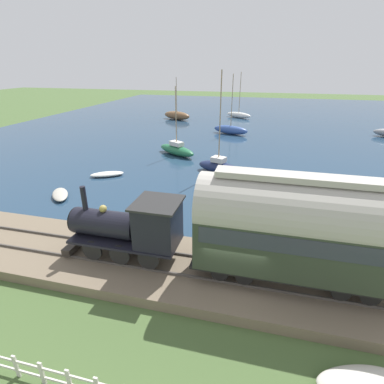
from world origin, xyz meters
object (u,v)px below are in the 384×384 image
(sailboat_navy, at_px, (218,166))
(rowboat_mid_harbor, at_px, (60,194))
(sailboat_brown, at_px, (177,115))
(rowboat_far_out, at_px, (107,174))
(sailboat_white, at_px, (239,115))
(sailboat_blue, at_px, (231,130))
(steam_locomotive, at_px, (132,226))
(beached_dinghy, at_px, (361,382))
(passenger_coach, at_px, (297,227))
(sailboat_green, at_px, (177,149))

(sailboat_navy, height_order, rowboat_mid_harbor, sailboat_navy)
(sailboat_brown, bearing_deg, rowboat_far_out, -153.40)
(sailboat_white, bearing_deg, rowboat_far_out, -164.98)
(sailboat_blue, height_order, rowboat_far_out, sailboat_blue)
(steam_locomotive, xyz_separation_m, rowboat_mid_harbor, (6.40, 8.99, -2.12))
(steam_locomotive, height_order, rowboat_mid_harbor, steam_locomotive)
(steam_locomotive, height_order, beached_dinghy, steam_locomotive)
(passenger_coach, height_order, sailboat_blue, sailboat_blue)
(rowboat_mid_harbor, bearing_deg, sailboat_brown, 53.91)
(steam_locomotive, distance_m, sailboat_navy, 14.92)
(sailboat_brown, distance_m, sailboat_blue, 14.50)
(sailboat_white, bearing_deg, sailboat_green, -160.44)
(rowboat_far_out, relative_size, beached_dinghy, 1.01)
(rowboat_mid_harbor, bearing_deg, sailboat_blue, 30.77)
(sailboat_white, bearing_deg, sailboat_navy, -149.12)
(sailboat_blue, bearing_deg, steam_locomotive, -162.92)
(steam_locomotive, xyz_separation_m, sailboat_green, (19.37, 3.75, -1.71))
(sailboat_white, relative_size, sailboat_green, 1.10)
(sailboat_green, bearing_deg, sailboat_navy, -99.11)
(sailboat_green, height_order, sailboat_blue, sailboat_blue)
(passenger_coach, bearing_deg, beached_dinghy, -152.42)
(sailboat_blue, bearing_deg, sailboat_navy, -158.22)
(passenger_coach, distance_m, sailboat_navy, 15.97)
(passenger_coach, xyz_separation_m, sailboat_green, (19.37, 10.97, -2.65))
(sailboat_navy, bearing_deg, sailboat_white, 23.18)
(steam_locomotive, bearing_deg, sailboat_brown, 14.04)
(passenger_coach, height_order, sailboat_brown, sailboat_brown)
(beached_dinghy, bearing_deg, rowboat_mid_harbor, 60.62)
(sailboat_white, height_order, sailboat_green, sailboat_white)
(passenger_coach, relative_size, sailboat_blue, 1.05)
(passenger_coach, height_order, beached_dinghy, passenger_coach)
(steam_locomotive, bearing_deg, rowboat_far_out, 34.51)
(rowboat_mid_harbor, bearing_deg, sailboat_green, 29.82)
(steam_locomotive, height_order, sailboat_white, sailboat_white)
(sailboat_blue, bearing_deg, rowboat_far_out, 175.39)
(sailboat_brown, bearing_deg, steam_locomotive, -144.07)
(sailboat_green, relative_size, rowboat_far_out, 2.36)
(sailboat_brown, relative_size, sailboat_navy, 0.81)
(sailboat_green, height_order, beached_dinghy, sailboat_green)
(sailboat_white, bearing_deg, sailboat_brown, 141.58)
(rowboat_mid_harbor, distance_m, beached_dinghy, 20.93)
(sailboat_green, bearing_deg, steam_locomotive, -137.51)
(steam_locomotive, xyz_separation_m, sailboat_navy, (14.73, -1.65, -1.69))
(steam_locomotive, xyz_separation_m, sailboat_brown, (40.95, 10.24, -1.58))
(sailboat_brown, xyz_separation_m, sailboat_blue, (-9.61, -10.85, -0.10))
(sailboat_white, height_order, beached_dinghy, sailboat_white)
(steam_locomotive, bearing_deg, rowboat_mid_harbor, 54.55)
(sailboat_white, bearing_deg, sailboat_blue, -150.31)
(sailboat_blue, distance_m, rowboat_mid_harbor, 26.72)
(passenger_coach, height_order, sailboat_white, sailboat_white)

